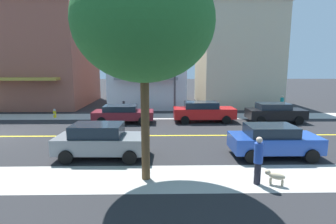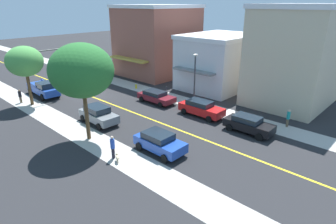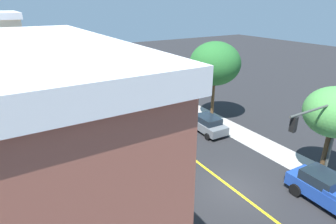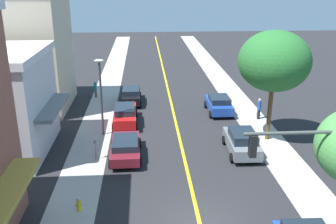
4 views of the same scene
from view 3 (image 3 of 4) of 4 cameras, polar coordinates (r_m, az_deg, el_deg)
The scene contains 18 objects.
ground_plane at distance 19.44m, azimuth 13.40°, elevation -15.29°, with size 140.00×140.00×0.00m, color #262628.
sidewalk_right at distance 23.90m, azimuth 24.83°, elevation -9.32°, with size 2.66×126.00×0.01m, color #ADA8A0.
road_centerline_stripe at distance 19.44m, azimuth 13.40°, elevation -15.29°, with size 0.20×126.00×0.00m, color yellow.
street_tree_left_near at distance 28.08m, azimuth 9.66°, elevation 9.81°, with size 5.06×5.06×8.05m.
street_tree_right_corner at distance 20.79m, azimuth 31.16°, elevation -0.06°, with size 3.86×3.86×6.58m.
fire_hydrant at distance 17.42m, azimuth -5.92°, elevation -18.17°, with size 0.44×0.24×0.75m.
parking_meter at distance 21.72m, azimuth -12.34°, elevation -8.00°, with size 0.12×0.18×1.43m.
traffic_light_mast at distance 19.56m, azimuth 29.15°, elevation -3.21°, with size 5.13×0.32×6.25m.
street_lamp at distance 24.38m, azimuth -16.04°, elevation 2.06°, with size 0.70×0.36×5.87m.
red_sedan_left_curb at distance 27.75m, azimuth -13.55°, elevation -1.60°, with size 2.05×4.75×1.57m.
black_sedan_left_curb at distance 32.80m, azimuth -16.07°, elevation 1.72°, with size 2.00×4.34×1.51m.
grey_sedan_right_curb at distance 26.37m, azimuth 8.00°, elevation -2.40°, with size 2.17×4.39×1.64m.
blue_sedan_right_curb at distance 32.72m, azimuth -1.11°, elevation 2.58°, with size 2.10×4.14×1.55m.
maroon_sedan_left_curb at distance 22.57m, azimuth -7.74°, elevation -7.05°, with size 2.15×4.60×1.36m.
blue_pickup_truck at distance 19.70m, azimuth 30.89°, elevation -14.26°, with size 2.36×5.71×1.88m.
pedestrian_blue_shirt at distance 32.85m, azimuth 5.13°, elevation 2.87°, with size 0.33×0.33×1.82m.
pedestrian_teal_shirt at distance 34.06m, azimuth -22.87°, elevation 1.80°, with size 0.30×0.30×1.72m.
small_dog at distance 33.59m, azimuth 4.61°, elevation 2.20°, with size 0.54×0.69×0.55m.
Camera 3 is at (-11.57, -10.59, 11.49)m, focal length 29.54 mm.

